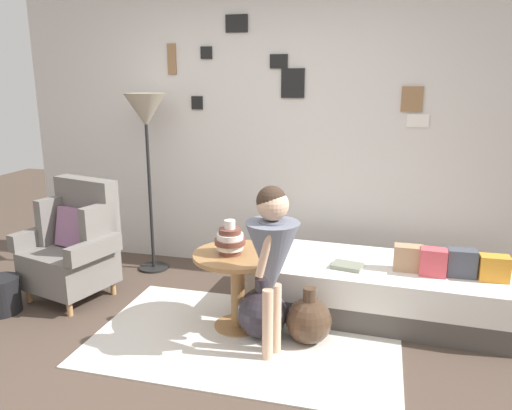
{
  "coord_description": "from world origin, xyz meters",
  "views": [
    {
      "loc": [
        1.04,
        -2.47,
        1.74
      ],
      "look_at": [
        0.15,
        0.95,
        0.85
      ],
      "focal_mm": 34.46,
      "sensor_mm": 36.0,
      "label": 1
    }
  ],
  "objects_px": {
    "floor_lamp": "(146,119)",
    "magazine_basket": "(1,295)",
    "person_child": "(272,251)",
    "daybed": "(378,289)",
    "book_on_daybed": "(347,266)",
    "demijohn_far": "(309,320)",
    "vase_striped": "(230,240)",
    "demijohn_near": "(262,312)",
    "armchair": "(75,245)",
    "side_table": "(238,274)"
  },
  "relations": [
    {
      "from": "side_table",
      "to": "demijohn_near",
      "type": "xyz_separation_m",
      "value": [
        0.2,
        -0.08,
        -0.23
      ]
    },
    {
      "from": "floor_lamp",
      "to": "vase_striped",
      "type": "bearing_deg",
      "value": -41.05
    },
    {
      "from": "book_on_daybed",
      "to": "magazine_basket",
      "type": "relative_size",
      "value": 0.79
    },
    {
      "from": "person_child",
      "to": "demijohn_near",
      "type": "distance_m",
      "value": 0.61
    },
    {
      "from": "person_child",
      "to": "demijohn_near",
      "type": "height_order",
      "value": "person_child"
    },
    {
      "from": "vase_striped",
      "to": "armchair",
      "type": "bearing_deg",
      "value": 171.22
    },
    {
      "from": "vase_striped",
      "to": "floor_lamp",
      "type": "distance_m",
      "value": 1.6
    },
    {
      "from": "book_on_daybed",
      "to": "demijohn_far",
      "type": "xyz_separation_m",
      "value": [
        -0.21,
        -0.43,
        -0.25
      ]
    },
    {
      "from": "demijohn_near",
      "to": "demijohn_far",
      "type": "bearing_deg",
      "value": 0.18
    },
    {
      "from": "daybed",
      "to": "magazine_basket",
      "type": "relative_size",
      "value": 6.91
    },
    {
      "from": "floor_lamp",
      "to": "armchair",
      "type": "bearing_deg",
      "value": -115.45
    },
    {
      "from": "floor_lamp",
      "to": "magazine_basket",
      "type": "bearing_deg",
      "value": -122.64
    },
    {
      "from": "floor_lamp",
      "to": "demijohn_far",
      "type": "bearing_deg",
      "value": -31.1
    },
    {
      "from": "magazine_basket",
      "to": "demijohn_far",
      "type": "bearing_deg",
      "value": 3.54
    },
    {
      "from": "book_on_daybed",
      "to": "magazine_basket",
      "type": "distance_m",
      "value": 2.66
    },
    {
      "from": "demijohn_near",
      "to": "floor_lamp",
      "type": "bearing_deg",
      "value": 142.96
    },
    {
      "from": "armchair",
      "to": "demijohn_far",
      "type": "xyz_separation_m",
      "value": [
        1.98,
        -0.28,
        -0.28
      ]
    },
    {
      "from": "person_child",
      "to": "book_on_daybed",
      "type": "bearing_deg",
      "value": 57.99
    },
    {
      "from": "person_child",
      "to": "demijohn_near",
      "type": "xyz_separation_m",
      "value": [
        -0.12,
        0.24,
        -0.55
      ]
    },
    {
      "from": "vase_striped",
      "to": "demijohn_far",
      "type": "relative_size",
      "value": 0.61
    },
    {
      "from": "floor_lamp",
      "to": "demijohn_near",
      "type": "distance_m",
      "value": 2.06
    },
    {
      "from": "person_child",
      "to": "book_on_daybed",
      "type": "relative_size",
      "value": 5.16
    },
    {
      "from": "demijohn_near",
      "to": "magazine_basket",
      "type": "bearing_deg",
      "value": -175.92
    },
    {
      "from": "book_on_daybed",
      "to": "demijohn_far",
      "type": "height_order",
      "value": "book_on_daybed"
    },
    {
      "from": "magazine_basket",
      "to": "person_child",
      "type": "bearing_deg",
      "value": -2.42
    },
    {
      "from": "demijohn_far",
      "to": "book_on_daybed",
      "type": "bearing_deg",
      "value": 63.71
    },
    {
      "from": "vase_striped",
      "to": "person_child",
      "type": "xyz_separation_m",
      "value": [
        0.37,
        -0.3,
        0.06
      ]
    },
    {
      "from": "floor_lamp",
      "to": "demijohn_near",
      "type": "relative_size",
      "value": 3.76
    },
    {
      "from": "side_table",
      "to": "demijohn_near",
      "type": "distance_m",
      "value": 0.32
    },
    {
      "from": "armchair",
      "to": "demijohn_near",
      "type": "height_order",
      "value": "armchair"
    },
    {
      "from": "demijohn_near",
      "to": "armchair",
      "type": "bearing_deg",
      "value": 170.41
    },
    {
      "from": "floor_lamp",
      "to": "side_table",
      "type": "bearing_deg",
      "value": -39.22
    },
    {
      "from": "floor_lamp",
      "to": "magazine_basket",
      "type": "height_order",
      "value": "floor_lamp"
    },
    {
      "from": "vase_striped",
      "to": "person_child",
      "type": "bearing_deg",
      "value": -39.03
    },
    {
      "from": "side_table",
      "to": "daybed",
      "type": "bearing_deg",
      "value": 26.59
    },
    {
      "from": "book_on_daybed",
      "to": "demijohn_far",
      "type": "bearing_deg",
      "value": -116.29
    },
    {
      "from": "armchair",
      "to": "floor_lamp",
      "type": "height_order",
      "value": "floor_lamp"
    },
    {
      "from": "demijohn_near",
      "to": "demijohn_far",
      "type": "relative_size",
      "value": 1.09
    },
    {
      "from": "vase_striped",
      "to": "demijohn_near",
      "type": "relative_size",
      "value": 0.56
    },
    {
      "from": "demijohn_near",
      "to": "magazine_basket",
      "type": "height_order",
      "value": "demijohn_near"
    },
    {
      "from": "floor_lamp",
      "to": "person_child",
      "type": "bearing_deg",
      "value": -40.55
    },
    {
      "from": "daybed",
      "to": "person_child",
      "type": "bearing_deg",
      "value": -128.95
    },
    {
      "from": "demijohn_near",
      "to": "book_on_daybed",
      "type": "bearing_deg",
      "value": 38.73
    },
    {
      "from": "demijohn_far",
      "to": "vase_striped",
      "type": "bearing_deg",
      "value": 173.93
    },
    {
      "from": "side_table",
      "to": "magazine_basket",
      "type": "bearing_deg",
      "value": -172.93
    },
    {
      "from": "armchair",
      "to": "daybed",
      "type": "relative_size",
      "value": 0.5
    },
    {
      "from": "daybed",
      "to": "magazine_basket",
      "type": "height_order",
      "value": "daybed"
    },
    {
      "from": "vase_striped",
      "to": "demijohn_far",
      "type": "distance_m",
      "value": 0.77
    },
    {
      "from": "person_child",
      "to": "daybed",
      "type": "bearing_deg",
      "value": 51.05
    },
    {
      "from": "magazine_basket",
      "to": "side_table",
      "type": "bearing_deg",
      "value": 7.07
    }
  ]
}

